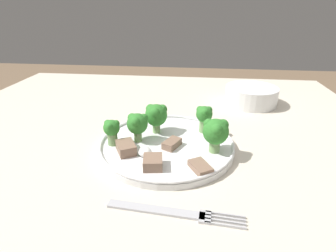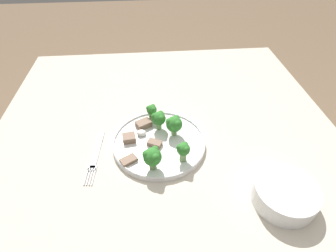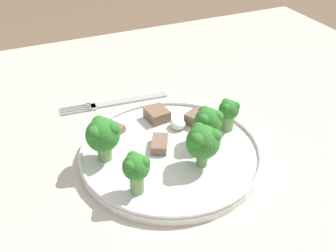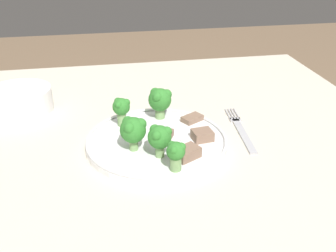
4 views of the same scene
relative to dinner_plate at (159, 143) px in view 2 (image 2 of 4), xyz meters
name	(u,v)px [view 2 (image 2 of 4)]	position (x,y,z in m)	size (l,w,h in m)	color
ground_plane	(167,241)	(-0.03, -0.05, -0.76)	(8.00, 8.00, 0.00)	#7F664C
table	(167,154)	(-0.03, -0.05, -0.11)	(1.10, 1.13, 0.75)	beige
dinner_plate	(159,143)	(0.00, 0.00, 0.00)	(0.28, 0.28, 0.02)	white
fork	(96,156)	(0.18, 0.03, -0.01)	(0.04, 0.20, 0.00)	#B2B2B7
cream_bowl	(284,195)	(-0.29, 0.22, 0.02)	(0.15, 0.15, 0.05)	white
broccoli_floret_near_rim_left	(183,150)	(-0.06, 0.08, 0.04)	(0.04, 0.04, 0.06)	#7FA866
broccoli_floret_center_left	(152,111)	(0.02, -0.11, 0.04)	(0.03, 0.03, 0.05)	#7FA866
broccoli_floret_back_left	(159,118)	(0.00, -0.06, 0.04)	(0.04, 0.04, 0.06)	#7FA866
broccoli_floret_front_left	(174,124)	(-0.05, -0.03, 0.05)	(0.05, 0.05, 0.07)	#7FA866
broccoli_floret_center_back	(152,157)	(0.02, 0.10, 0.05)	(0.05, 0.05, 0.07)	#7FA866
meat_slice_front_slice	(155,143)	(0.01, 0.01, 0.01)	(0.05, 0.04, 0.01)	#846651
meat_slice_middle_slice	(129,138)	(0.09, -0.01, 0.01)	(0.04, 0.04, 0.02)	#846651
meat_slice_rear_slice	(129,160)	(0.09, 0.07, 0.01)	(0.05, 0.05, 0.01)	#846651
meat_slice_edge_slice	(144,124)	(0.04, -0.07, 0.01)	(0.05, 0.05, 0.02)	#846651
sauce_dollop	(141,133)	(0.05, -0.04, 0.01)	(0.03, 0.03, 0.02)	white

